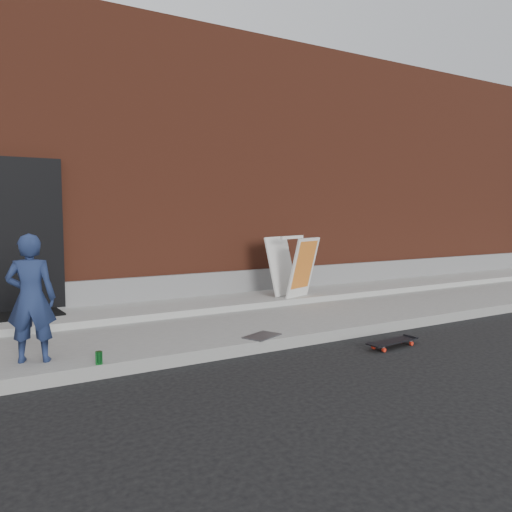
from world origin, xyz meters
TOP-DOWN VIEW (x-y plane):
  - ground at (0.00, 0.00)m, footprint 80.00×80.00m
  - sidewalk at (0.00, 1.50)m, footprint 20.00×3.00m
  - apron at (0.00, 2.40)m, footprint 20.00×1.20m
  - building at (-0.00, 6.99)m, footprint 20.00×8.10m
  - child at (-2.80, 0.49)m, footprint 0.57×0.47m
  - skateboard at (1.31, -0.61)m, footprint 0.78×0.26m
  - pizza_sign at (1.60, 2.08)m, footprint 0.87×0.94m
  - soda_can at (-2.22, 0.05)m, footprint 0.10×0.10m
  - doormat at (-2.70, 2.70)m, footprint 1.08×0.90m
  - utility_plate at (-0.16, 0.20)m, footprint 0.55×0.46m

SIDE VIEW (x-z plane):
  - ground at x=0.00m, z-range 0.00..0.00m
  - skateboard at x=1.31m, z-range 0.03..0.11m
  - sidewalk at x=0.00m, z-range 0.00..0.15m
  - utility_plate at x=-0.16m, z-range 0.15..0.16m
  - apron at x=0.00m, z-range 0.15..0.25m
  - soda_can at x=-2.22m, z-range 0.15..0.28m
  - doormat at x=-2.70m, z-range 0.25..0.28m
  - pizza_sign at x=1.60m, z-range 0.25..1.32m
  - child at x=-2.80m, z-range 0.15..1.50m
  - building at x=0.00m, z-range 0.00..5.00m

